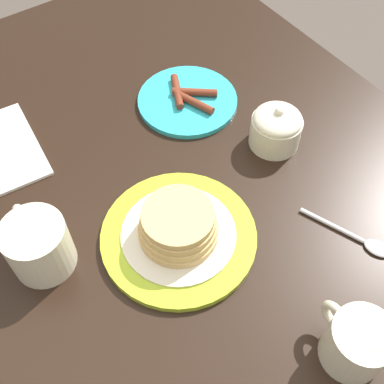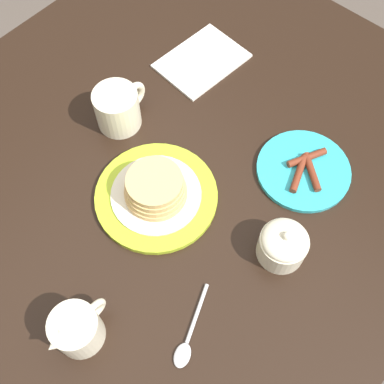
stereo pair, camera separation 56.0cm
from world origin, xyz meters
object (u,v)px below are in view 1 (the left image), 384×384
object	(u,v)px
coffee_mug	(38,244)
creamer_pitcher	(358,344)
pancake_plate	(178,231)
sugar_bowl	(276,128)
side_plate_bacon	(188,100)
spoon	(361,240)

from	to	relation	value
coffee_mug	creamer_pitcher	xyz separation A→B (m)	(-0.35, -0.27, -0.00)
pancake_plate	sugar_bowl	world-z (taller)	sugar_bowl
sugar_bowl	side_plate_bacon	bearing A→B (deg)	21.73
side_plate_bacon	spoon	size ratio (longest dim) A/B	1.30
coffee_mug	spoon	bearing A→B (deg)	-120.99
coffee_mug	spoon	xyz separation A→B (m)	(-0.24, -0.40, -0.04)
pancake_plate	sugar_bowl	xyz separation A→B (m)	(0.07, -0.24, 0.01)
side_plate_bacon	creamer_pitcher	world-z (taller)	creamer_pitcher
coffee_mug	spoon	distance (m)	0.47
creamer_pitcher	spoon	world-z (taller)	creamer_pitcher
creamer_pitcher	sugar_bowl	size ratio (longest dim) A/B	1.34
coffee_mug	sugar_bowl	distance (m)	0.42
spoon	pancake_plate	bearing A→B (deg)	54.39
pancake_plate	creamer_pitcher	bearing A→B (deg)	-162.57
creamer_pitcher	sugar_bowl	distance (m)	0.37
side_plate_bacon	coffee_mug	distance (m)	0.39
creamer_pitcher	spoon	xyz separation A→B (m)	(0.11, -0.14, -0.04)
side_plate_bacon	spoon	xyz separation A→B (m)	(-0.39, -0.05, -0.00)
pancake_plate	creamer_pitcher	xyz separation A→B (m)	(-0.27, -0.08, 0.02)
side_plate_bacon	spoon	world-z (taller)	side_plate_bacon
sugar_bowl	spoon	xyz separation A→B (m)	(-0.23, 0.02, -0.03)
pancake_plate	spoon	xyz separation A→B (m)	(-0.16, -0.22, -0.02)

